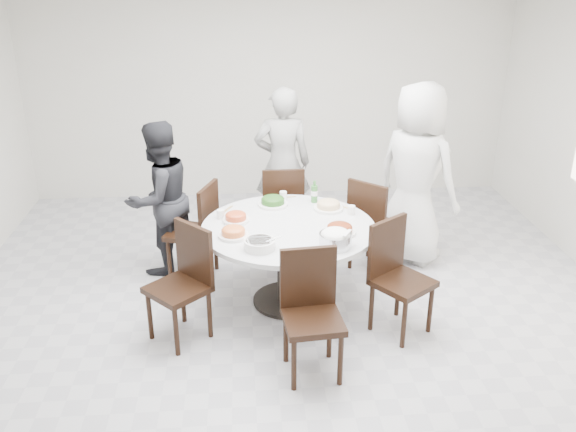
{
  "coord_description": "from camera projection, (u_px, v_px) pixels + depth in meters",
  "views": [
    {
      "loc": [
        -0.38,
        -4.55,
        2.88
      ],
      "look_at": [
        0.0,
        0.27,
        0.82
      ],
      "focal_mm": 38.0,
      "sensor_mm": 36.0,
      "label": 1
    }
  ],
  "objects": [
    {
      "name": "dish_tofu",
      "position": [
        233.0,
        233.0,
        5.01
      ],
      "size": [
        0.25,
        0.25,
        0.07
      ],
      "primitive_type": "cylinder",
      "color": "white",
      "rests_on": "dining_table"
    },
    {
      "name": "diner_middle",
      "position": [
        283.0,
        164.0,
        6.55
      ],
      "size": [
        0.61,
        0.4,
        1.67
      ],
      "primitive_type": "imported",
      "rotation": [
        0.0,
        0.0,
        3.14
      ],
      "color": "black",
      "rests_on": "floor"
    },
    {
      "name": "chair_s",
      "position": [
        313.0,
        318.0,
        4.4
      ],
      "size": [
        0.46,
        0.46,
        0.95
      ],
      "primitive_type": "cube",
      "rotation": [
        0.0,
        0.0,
        6.37
      ],
      "color": "black",
      "rests_on": "floor"
    },
    {
      "name": "chair_se",
      "position": [
        403.0,
        280.0,
        4.91
      ],
      "size": [
        0.59,
        0.59,
        0.95
      ],
      "primitive_type": "cube",
      "rotation": [
        0.0,
        0.0,
        6.92
      ],
      "color": "black",
      "rests_on": "floor"
    },
    {
      "name": "rice_bowl",
      "position": [
        335.0,
        240.0,
        4.84
      ],
      "size": [
        0.26,
        0.26,
        0.11
      ],
      "primitive_type": "cylinder",
      "color": "silver",
      "rests_on": "dining_table"
    },
    {
      "name": "dish_orange",
      "position": [
        236.0,
        218.0,
        5.3
      ],
      "size": [
        0.23,
        0.23,
        0.06
      ],
      "primitive_type": "cylinder",
      "color": "white",
      "rests_on": "dining_table"
    },
    {
      "name": "dining_table",
      "position": [
        288.0,
        264.0,
        5.38
      ],
      "size": [
        1.5,
        1.5,
        0.75
      ],
      "primitive_type": "cylinder",
      "color": "silver",
      "rests_on": "floor"
    },
    {
      "name": "chair_n",
      "position": [
        282.0,
        207.0,
        6.35
      ],
      "size": [
        0.43,
        0.43,
        0.95
      ],
      "primitive_type": "cube",
      "rotation": [
        0.0,
        0.0,
        3.15
      ],
      "color": "black",
      "rests_on": "floor"
    },
    {
      "name": "chair_sw",
      "position": [
        177.0,
        287.0,
        4.82
      ],
      "size": [
        0.59,
        0.59,
        0.95
      ],
      "primitive_type": "cube",
      "rotation": [
        0.0,
        0.0,
        5.47
      ],
      "color": "black",
      "rests_on": "floor"
    },
    {
      "name": "wall_back",
      "position": [
        270.0,
        87.0,
        7.53
      ],
      "size": [
        6.0,
        0.01,
        2.8
      ],
      "primitive_type": "cube",
      "color": "silver",
      "rests_on": "ground"
    },
    {
      "name": "diner_right",
      "position": [
        416.0,
        174.0,
        5.99
      ],
      "size": [
        1.03,
        1.05,
        1.82
      ],
      "primitive_type": "imported",
      "rotation": [
        0.0,
        0.0,
        2.3
      ],
      "color": "silver",
      "rests_on": "floor"
    },
    {
      "name": "dish_greens",
      "position": [
        273.0,
        202.0,
        5.65
      ],
      "size": [
        0.28,
        0.28,
        0.07
      ],
      "primitive_type": "cylinder",
      "color": "white",
      "rests_on": "dining_table"
    },
    {
      "name": "dish_redbrown",
      "position": [
        340.0,
        230.0,
        5.07
      ],
      "size": [
        0.27,
        0.27,
        0.07
      ],
      "primitive_type": "cylinder",
      "color": "white",
      "rests_on": "dining_table"
    },
    {
      "name": "dish_pale",
      "position": [
        328.0,
        206.0,
        5.55
      ],
      "size": [
        0.27,
        0.27,
        0.07
      ],
      "primitive_type": "cylinder",
      "color": "white",
      "rests_on": "dining_table"
    },
    {
      "name": "floor",
      "position": [
        290.0,
        314.0,
        5.33
      ],
      "size": [
        6.0,
        6.0,
        0.01
      ],
      "primitive_type": "cube",
      "color": "#B6B6BB",
      "rests_on": "ground"
    },
    {
      "name": "chair_nw",
      "position": [
        191.0,
        231.0,
        5.81
      ],
      "size": [
        0.54,
        0.54,
        0.95
      ],
      "primitive_type": "cube",
      "rotation": [
        0.0,
        0.0,
        4.36
      ],
      "color": "black",
      "rests_on": "floor"
    },
    {
      "name": "beverage_bottle",
      "position": [
        314.0,
        192.0,
        5.7
      ],
      "size": [
        0.06,
        0.06,
        0.21
      ],
      "primitive_type": "cylinder",
      "color": "#2E6D2B",
      "rests_on": "dining_table"
    },
    {
      "name": "tea_cups",
      "position": [
        281.0,
        196.0,
        5.77
      ],
      "size": [
        0.07,
        0.07,
        0.08
      ],
      "primitive_type": "cylinder",
      "color": "white",
      "rests_on": "dining_table"
    },
    {
      "name": "diner_left",
      "position": [
        159.0,
        199.0,
        5.82
      ],
      "size": [
        0.92,
        0.92,
        1.5
      ],
      "primitive_type": "imported",
      "rotation": [
        0.0,
        0.0,
        3.93
      ],
      "color": "black",
      "rests_on": "floor"
    },
    {
      "name": "chopsticks",
      "position": [
        280.0,
        198.0,
        5.83
      ],
      "size": [
        0.24,
        0.04,
        0.01
      ],
      "primitive_type": null,
      "color": "tan",
      "rests_on": "dining_table"
    },
    {
      "name": "soup_bowl",
      "position": [
        260.0,
        244.0,
        4.81
      ],
      "size": [
        0.25,
        0.25,
        0.08
      ],
      "primitive_type": "cylinder",
      "color": "white",
      "rests_on": "dining_table"
    },
    {
      "name": "chair_ne",
      "position": [
        376.0,
        223.0,
        5.96
      ],
      "size": [
        0.59,
        0.59,
        0.95
      ],
      "primitive_type": "cube",
      "rotation": [
        0.0,
        0.0,
        2.39
      ],
      "color": "black",
      "rests_on": "floor"
    }
  ]
}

